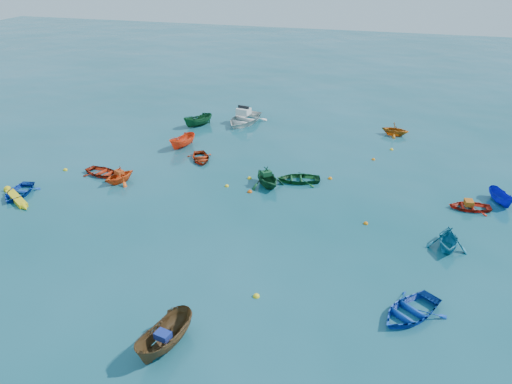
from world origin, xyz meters
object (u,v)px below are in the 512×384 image
(dinghy_blue_sw, at_px, (19,195))
(motorboat_white, at_px, (244,123))
(kayak_yellow, at_px, (17,200))
(dinghy_blue_se, at_px, (409,315))

(dinghy_blue_sw, bearing_deg, motorboat_white, 50.45)
(kayak_yellow, bearing_deg, dinghy_blue_se, -67.38)
(dinghy_blue_se, bearing_deg, motorboat_white, 158.81)
(motorboat_white, bearing_deg, dinghy_blue_se, -46.21)
(dinghy_blue_sw, relative_size, motorboat_white, 0.63)
(dinghy_blue_sw, bearing_deg, kayak_yellow, -69.13)
(dinghy_blue_se, distance_m, motorboat_white, 28.97)
(dinghy_blue_se, xyz_separation_m, kayak_yellow, (-25.63, 4.59, 0.00))
(motorboat_white, bearing_deg, kayak_yellow, -105.79)
(dinghy_blue_se, relative_size, kayak_yellow, 0.95)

